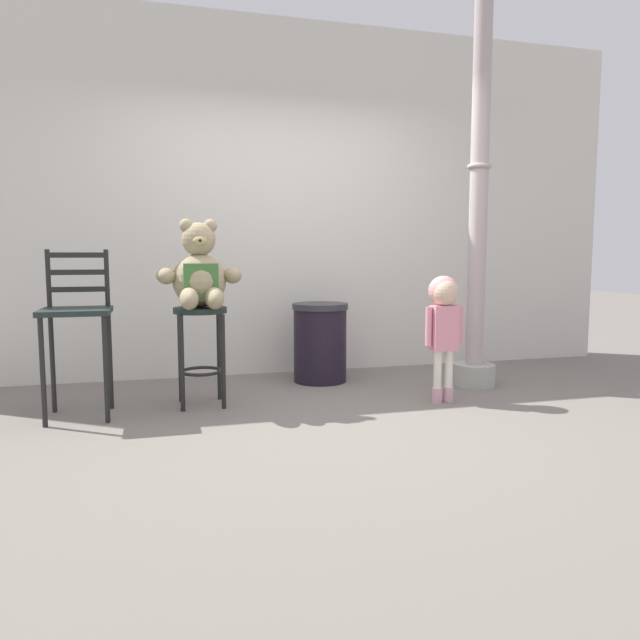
{
  "coord_description": "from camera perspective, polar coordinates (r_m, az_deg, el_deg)",
  "views": [
    {
      "loc": [
        -1.03,
        -3.61,
        1.07
      ],
      "look_at": [
        0.13,
        0.58,
        0.6
      ],
      "focal_mm": 33.42,
      "sensor_mm": 36.0,
      "label": 1
    }
  ],
  "objects": [
    {
      "name": "lamppost",
      "position": [
        5.03,
        14.85,
        7.93
      ],
      "size": [
        0.35,
        0.35,
        3.1
      ],
      "color": "#A8AA9F",
      "rests_on": "ground_plane"
    },
    {
      "name": "ground_plane",
      "position": [
        3.9,
        0.44,
        -9.78
      ],
      "size": [
        24.0,
        24.0,
        0.0
      ],
      "primitive_type": "plane",
      "color": "slate"
    },
    {
      "name": "trash_bin",
      "position": [
        5.08,
        0.01,
        -2.14
      ],
      "size": [
        0.48,
        0.48,
        0.67
      ],
      "color": "black",
      "rests_on": "ground_plane"
    },
    {
      "name": "building_wall",
      "position": [
        5.59,
        -4.88,
        11.31
      ],
      "size": [
        6.85,
        0.3,
        3.15
      ],
      "primitive_type": "cube",
      "color": "silver",
      "rests_on": "ground_plane"
    },
    {
      "name": "child_walking",
      "position": [
        4.42,
        11.79,
        0.87
      ],
      "size": [
        0.29,
        0.23,
        0.93
      ],
      "rotation": [
        0.0,
        0.0,
        1.88
      ],
      "color": "#D19DA9",
      "rests_on": "ground_plane"
    },
    {
      "name": "bar_chair_empty",
      "position": [
        4.25,
        -22.26,
        0.07
      ],
      "size": [
        0.44,
        0.44,
        1.12
      ],
      "color": "#1C2826",
      "rests_on": "ground_plane"
    },
    {
      "name": "teddy_bear",
      "position": [
        4.26,
        -11.45,
        4.22
      ],
      "size": [
        0.59,
        0.53,
        0.62
      ],
      "color": "tan",
      "rests_on": "bar_stool_with_teddy"
    },
    {
      "name": "bar_stool_with_teddy",
      "position": [
        4.33,
        -11.35,
        -1.49
      ],
      "size": [
        0.38,
        0.38,
        0.71
      ],
      "color": "#1C2826",
      "rests_on": "ground_plane"
    }
  ]
}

